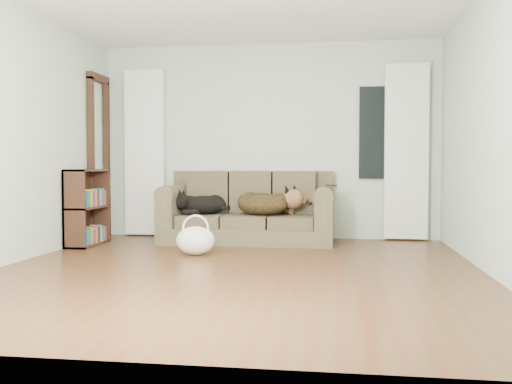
# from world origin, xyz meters

# --- Properties ---
(floor) EXTENTS (5.00, 5.00, 0.00)m
(floor) POSITION_xyz_m (0.00, 0.00, 0.00)
(floor) COLOR #4B2515
(floor) RESTS_ON ground
(wall_back) EXTENTS (4.50, 0.04, 2.60)m
(wall_back) POSITION_xyz_m (0.00, 2.50, 1.30)
(wall_back) COLOR #A5BB9F
(wall_back) RESTS_ON ground
(wall_left) EXTENTS (0.04, 5.00, 2.60)m
(wall_left) POSITION_xyz_m (-2.25, 0.00, 1.30)
(wall_left) COLOR #A5BB9F
(wall_left) RESTS_ON ground
(wall_right) EXTENTS (0.04, 5.00, 2.60)m
(wall_right) POSITION_xyz_m (2.25, 0.00, 1.30)
(wall_right) COLOR #A5BB9F
(wall_right) RESTS_ON ground
(curtain_left) EXTENTS (0.55, 0.08, 2.25)m
(curtain_left) POSITION_xyz_m (-1.70, 2.42, 1.15)
(curtain_left) COLOR silver
(curtain_left) RESTS_ON ground
(curtain_right) EXTENTS (0.55, 0.08, 2.25)m
(curtain_right) POSITION_xyz_m (1.80, 2.42, 1.15)
(curtain_right) COLOR silver
(curtain_right) RESTS_ON ground
(window_pane) EXTENTS (0.50, 0.03, 1.20)m
(window_pane) POSITION_xyz_m (1.45, 2.47, 1.40)
(window_pane) COLOR black
(window_pane) RESTS_ON wall_back
(door_casing) EXTENTS (0.07, 0.60, 2.10)m
(door_casing) POSITION_xyz_m (-2.20, 2.05, 1.05)
(door_casing) COLOR black
(door_casing) RESTS_ON ground
(sofa) EXTENTS (2.14, 0.92, 0.88)m
(sofa) POSITION_xyz_m (-0.20, 1.97, 0.45)
(sofa) COLOR brown
(sofa) RESTS_ON floor
(dog_black_lab) EXTENTS (0.65, 0.52, 0.25)m
(dog_black_lab) POSITION_xyz_m (-0.80, 1.96, 0.48)
(dog_black_lab) COLOR black
(dog_black_lab) RESTS_ON sofa
(dog_shepherd) EXTENTS (0.83, 0.71, 0.31)m
(dog_shepherd) POSITION_xyz_m (0.04, 1.95, 0.49)
(dog_shepherd) COLOR black
(dog_shepherd) RESTS_ON sofa
(tv_remote) EXTENTS (0.13, 0.16, 0.02)m
(tv_remote) POSITION_xyz_m (0.85, 1.80, 0.73)
(tv_remote) COLOR black
(tv_remote) RESTS_ON sofa
(tote_bag) EXTENTS (0.50, 0.43, 0.31)m
(tote_bag) POSITION_xyz_m (-0.60, 0.86, 0.16)
(tote_bag) COLOR silver
(tote_bag) RESTS_ON floor
(bookshelf) EXTENTS (0.36, 0.77, 0.93)m
(bookshelf) POSITION_xyz_m (-2.09, 1.43, 0.50)
(bookshelf) COLOR black
(bookshelf) RESTS_ON floor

